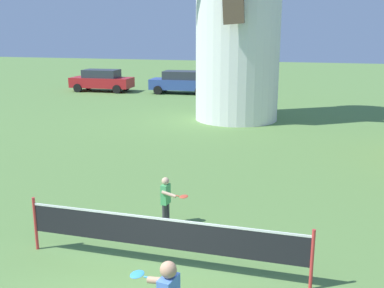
{
  "coord_description": "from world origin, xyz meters",
  "views": [
    {
      "loc": [
        2.56,
        -5.33,
        4.29
      ],
      "look_at": [
        -0.09,
        3.88,
        1.89
      ],
      "focal_mm": 42.6,
      "sensor_mm": 36.0,
      "label": 1
    }
  ],
  "objects": [
    {
      "name": "player_far",
      "position": [
        -0.63,
        3.7,
        0.64
      ],
      "size": [
        0.68,
        0.53,
        1.13
      ],
      "color": "#333338",
      "rests_on": "ground_plane"
    },
    {
      "name": "tennis_net",
      "position": [
        -0.09,
        1.88,
        0.69
      ],
      "size": [
        5.4,
        0.06,
        1.1
      ],
      "color": "red",
      "rests_on": "ground_plane"
    },
    {
      "name": "parked_car_red",
      "position": [
        -12.78,
        24.45,
        0.81
      ],
      "size": [
        4.47,
        2.05,
        1.56
      ],
      "color": "red",
      "rests_on": "ground_plane"
    },
    {
      "name": "parked_car_blue",
      "position": [
        -6.93,
        24.94,
        0.81
      ],
      "size": [
        4.38,
        2.08,
        1.56
      ],
      "color": "#334C99",
      "rests_on": "ground_plane"
    }
  ]
}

